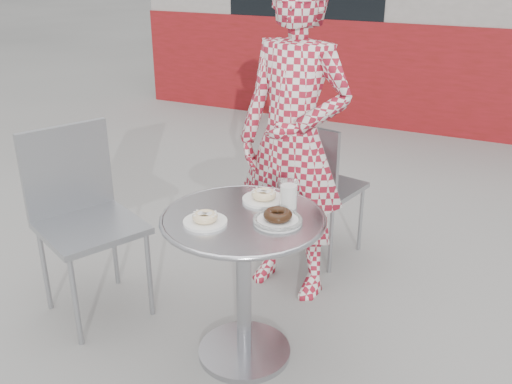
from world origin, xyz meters
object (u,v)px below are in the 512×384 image
at_px(plate_near, 205,219).
at_px(plate_checker, 278,218).
at_px(chair_far, 320,214).
at_px(bistro_table, 243,253).
at_px(plate_far, 264,197).
at_px(seated_person, 294,142).
at_px(chair_left, 94,261).
at_px(milk_cup, 289,195).

xyz_separation_m(plate_near, plate_checker, (0.24, 0.13, -0.00)).
bearing_deg(plate_checker, chair_far, 99.55).
relative_size(bistro_table, plate_far, 3.74).
distance_m(seated_person, plate_checker, 0.63).
height_order(plate_near, plate_checker, plate_checker).
height_order(chair_far, seated_person, seated_person).
relative_size(chair_left, milk_cup, 7.68).
bearing_deg(plate_near, milk_cup, 49.93).
distance_m(chair_far, milk_cup, 0.97).
relative_size(chair_far, plate_near, 4.75).
distance_m(chair_far, plate_far, 0.92).
relative_size(chair_far, plate_far, 4.52).
relative_size(plate_far, plate_checker, 0.92).
bearing_deg(milk_cup, seated_person, 110.31).
height_order(bistro_table, plate_checker, plate_checker).
distance_m(seated_person, plate_near, 0.73).
relative_size(chair_left, plate_far, 5.01).
xyz_separation_m(seated_person, plate_near, (-0.06, -0.72, -0.10)).
bearing_deg(seated_person, chair_left, -133.30).
bearing_deg(plate_near, plate_checker, 27.87).
relative_size(bistro_table, chair_left, 0.75).
height_order(plate_near, milk_cup, milk_cup).
bearing_deg(milk_cup, plate_far, 171.42).
height_order(plate_checker, milk_cup, milk_cup).
height_order(seated_person, plate_far, seated_person).
height_order(plate_far, plate_checker, plate_checker).
distance_m(plate_near, plate_checker, 0.27).
bearing_deg(chair_far, plate_far, 104.61).
distance_m(chair_left, milk_cup, 1.02).
xyz_separation_m(chair_far, plate_checker, (0.16, -0.98, 0.43)).
height_order(chair_far, plate_checker, chair_far).
height_order(bistro_table, milk_cup, milk_cup).
xyz_separation_m(bistro_table, milk_cup, (0.13, 0.15, 0.21)).
bearing_deg(chair_far, chair_left, 65.28).
xyz_separation_m(chair_far, plate_near, (-0.08, -1.10, 0.43)).
relative_size(chair_left, plate_checker, 4.63).
bearing_deg(seated_person, milk_cup, -62.87).
bearing_deg(plate_near, chair_left, 171.47).
bearing_deg(plate_checker, plate_far, 130.09).
bearing_deg(chair_left, chair_far, -12.56).
xyz_separation_m(plate_checker, milk_cup, (-0.02, 0.14, 0.04)).
bearing_deg(plate_checker, plate_near, -152.13).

